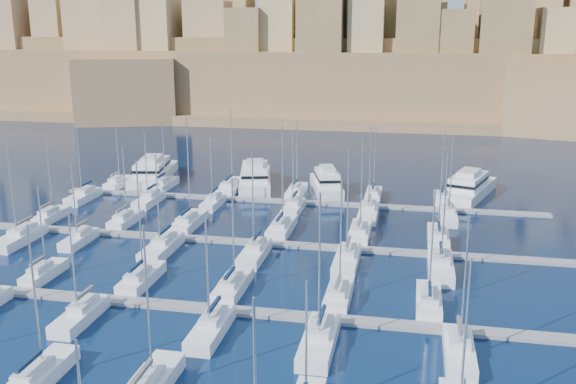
% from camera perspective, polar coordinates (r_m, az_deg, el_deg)
% --- Properties ---
extents(ground, '(600.00, 600.00, 0.00)m').
position_cam_1_polar(ground, '(81.08, -3.62, -6.98)').
color(ground, black).
rests_on(ground, ground).
extents(pontoon_mid_near, '(84.00, 2.00, 0.40)m').
position_cam_1_polar(pontoon_mid_near, '(70.42, -6.15, -10.34)').
color(pontoon_mid_near, slate).
rests_on(pontoon_mid_near, ground).
extents(pontoon_mid_far, '(84.00, 2.00, 0.40)m').
position_cam_1_polar(pontoon_mid_far, '(90.10, -2.01, -4.57)').
color(pontoon_mid_far, slate).
rests_on(pontoon_mid_far, ground).
extents(pontoon_far, '(84.00, 2.00, 0.40)m').
position_cam_1_polar(pontoon_far, '(110.65, 0.59, -0.89)').
color(pontoon_far, slate).
rests_on(pontoon_far, ground).
extents(sailboat_2, '(2.65, 8.83, 14.42)m').
position_cam_1_polar(sailboat_2, '(61.00, -21.22, -14.94)').
color(sailboat_2, white).
rests_on(sailboat_2, ground).
extents(sailboat_13, '(2.28, 7.59, 11.80)m').
position_cam_1_polar(sailboat_13, '(83.67, -20.88, -6.74)').
color(sailboat_13, white).
rests_on(sailboat_13, ground).
extents(sailboat_14, '(2.69, 8.98, 15.12)m').
position_cam_1_polar(sailboat_14, '(78.60, -12.92, -7.47)').
color(sailboat_14, white).
rests_on(sailboat_14, ground).
extents(sailboat_15, '(2.73, 9.10, 13.63)m').
position_cam_1_polar(sailboat_15, '(74.95, -4.92, -8.26)').
color(sailboat_15, white).
rests_on(sailboat_15, ground).
extents(sailboat_16, '(2.66, 8.86, 14.10)m').
position_cam_1_polar(sailboat_16, '(72.60, 4.55, -9.03)').
color(sailboat_16, white).
rests_on(sailboat_16, ground).
extents(sailboat_17, '(2.69, 8.96, 13.41)m').
position_cam_1_polar(sailboat_17, '(72.33, 12.40, -9.45)').
color(sailboat_17, white).
rests_on(sailboat_17, ground).
extents(sailboat_20, '(2.56, 8.54, 12.33)m').
position_cam_1_polar(sailboat_20, '(70.92, -17.97, -10.36)').
color(sailboat_20, white).
rests_on(sailboat_20, ground).
extents(sailboat_21, '(2.70, 8.99, 12.68)m').
position_cam_1_polar(sailboat_21, '(65.35, -6.85, -11.93)').
color(sailboat_21, white).
rests_on(sailboat_21, ground).
extents(sailboat_22, '(2.99, 9.96, 15.75)m').
position_cam_1_polar(sailboat_22, '(62.65, 2.80, -13.03)').
color(sailboat_22, white).
rests_on(sailboat_22, ground).
extents(sailboat_23, '(2.71, 9.03, 14.19)m').
position_cam_1_polar(sailboat_23, '(62.78, 14.96, -13.51)').
color(sailboat_23, white).
rests_on(sailboat_23, ground).
extents(sailboat_24, '(2.40, 8.01, 14.25)m').
position_cam_1_polar(sailboat_24, '(107.76, -20.29, -1.95)').
color(sailboat_24, white).
rests_on(sailboat_24, ground).
extents(sailboat_25, '(2.51, 8.38, 12.27)m').
position_cam_1_polar(sailboat_25, '(102.08, -14.25, -2.39)').
color(sailboat_25, white).
rests_on(sailboat_25, ground).
extents(sailboat_26, '(2.96, 9.87, 16.82)m').
position_cam_1_polar(sailboat_26, '(98.91, -8.79, -2.62)').
color(sailboat_26, white).
rests_on(sailboat_26, ground).
extents(sailboat_27, '(2.97, 9.91, 16.15)m').
position_cam_1_polar(sailboat_27, '(95.10, -0.57, -3.15)').
color(sailboat_27, white).
rests_on(sailboat_27, ground).
extents(sailboat_28, '(2.88, 9.60, 15.29)m').
position_cam_1_polar(sailboat_28, '(93.39, 6.41, -3.59)').
color(sailboat_28, white).
rests_on(sailboat_28, ground).
extents(sailboat_29, '(2.91, 9.69, 14.00)m').
position_cam_1_polar(sailboat_29, '(93.27, 13.20, -3.93)').
color(sailboat_29, white).
rests_on(sailboat_29, ground).
extents(sailboat_30, '(3.01, 10.04, 16.57)m').
position_cam_1_polar(sailboat_30, '(98.30, -22.75, -3.73)').
color(sailboat_30, white).
rests_on(sailboat_30, ground).
extents(sailboat_31, '(2.30, 7.67, 12.01)m').
position_cam_1_polar(sailboat_31, '(94.87, -18.06, -3.98)').
color(sailboat_31, white).
rests_on(sailboat_31, ground).
extents(sailboat_32, '(2.98, 9.94, 13.95)m').
position_cam_1_polar(sailboat_32, '(88.49, -11.14, -4.83)').
color(sailboat_32, white).
rests_on(sailboat_32, ground).
extents(sailboat_33, '(2.79, 9.29, 14.47)m').
position_cam_1_polar(sailboat_33, '(84.90, -2.97, -5.41)').
color(sailboat_33, white).
rests_on(sailboat_33, ground).
extents(sailboat_34, '(2.95, 9.82, 15.75)m').
position_cam_1_polar(sailboat_34, '(82.66, 5.25, -6.02)').
color(sailboat_34, white).
rests_on(sailboat_34, ground).
extents(sailboat_35, '(3.06, 10.19, 15.39)m').
position_cam_1_polar(sailboat_35, '(82.24, 13.40, -6.48)').
color(sailboat_35, white).
rests_on(sailboat_35, ground).
extents(sailboat_36, '(2.48, 8.28, 13.76)m').
position_cam_1_polar(sailboat_36, '(126.10, -14.85, 0.81)').
color(sailboat_36, white).
rests_on(sailboat_36, ground).
extents(sailboat_37, '(2.69, 8.98, 12.96)m').
position_cam_1_polar(sailboat_37, '(122.74, -10.97, 0.66)').
color(sailboat_37, white).
rests_on(sailboat_37, ground).
extents(sailboat_38, '(3.19, 10.63, 15.44)m').
position_cam_1_polar(sailboat_38, '(119.30, -5.07, 0.49)').
color(sailboat_38, white).
rests_on(sailboat_38, ground).
extents(sailboat_39, '(2.66, 8.88, 13.63)m').
position_cam_1_polar(sailboat_39, '(115.69, 0.74, 0.08)').
color(sailboat_39, white).
rests_on(sailboat_39, ground).
extents(sailboat_40, '(2.60, 8.68, 13.35)m').
position_cam_1_polar(sailboat_40, '(113.99, 7.60, -0.27)').
color(sailboat_40, white).
rests_on(sailboat_40, ground).
extents(sailboat_41, '(2.41, 8.03, 13.08)m').
position_cam_1_polar(sailboat_41, '(113.62, 13.47, -0.61)').
color(sailboat_41, white).
rests_on(sailboat_41, ground).
extents(sailboat_42, '(2.74, 9.13, 13.86)m').
position_cam_1_polar(sailboat_42, '(117.79, -17.70, -0.36)').
color(sailboat_42, white).
rests_on(sailboat_42, ground).
extents(sailboat_43, '(2.68, 8.94, 12.91)m').
position_cam_1_polar(sailboat_43, '(112.56, -12.22, -0.68)').
color(sailboat_43, white).
rests_on(sailboat_43, ground).
extents(sailboat_44, '(2.37, 7.91, 12.28)m').
position_cam_1_polar(sailboat_44, '(109.12, -6.67, -0.93)').
color(sailboat_44, white).
rests_on(sailboat_44, ground).
extents(sailboat_45, '(2.70, 9.00, 13.49)m').
position_cam_1_polar(sailboat_45, '(105.26, 0.50, -1.40)').
color(sailboat_45, white).
rests_on(sailboat_45, ground).
extents(sailboat_46, '(2.94, 9.81, 14.89)m').
position_cam_1_polar(sailboat_46, '(103.39, 7.17, -1.81)').
color(sailboat_46, white).
rests_on(sailboat_46, ground).
extents(sailboat_47, '(2.57, 8.57, 13.55)m').
position_cam_1_polar(sailboat_47, '(103.95, 14.05, -2.06)').
color(sailboat_47, white).
rests_on(sailboat_47, ground).
extents(motor_yacht_a, '(9.28, 20.54, 5.25)m').
position_cam_1_polar(motor_yacht_a, '(129.29, -11.91, 1.77)').
color(motor_yacht_a, white).
rests_on(motor_yacht_a, ground).
extents(motor_yacht_b, '(9.88, 19.67, 5.25)m').
position_cam_1_polar(motor_yacht_b, '(122.30, -2.95, 1.34)').
color(motor_yacht_b, white).
rests_on(motor_yacht_b, ground).
extents(motor_yacht_c, '(8.19, 15.22, 5.25)m').
position_cam_1_polar(motor_yacht_c, '(117.73, 3.45, 0.81)').
color(motor_yacht_c, white).
rests_on(motor_yacht_c, ground).
extents(motor_yacht_d, '(11.14, 19.13, 5.25)m').
position_cam_1_polar(motor_yacht_d, '(118.94, 15.77, 0.42)').
color(motor_yacht_d, white).
rests_on(motor_yacht_d, ground).
extents(fortified_city, '(460.00, 108.95, 59.52)m').
position_cam_1_polar(fortified_city, '(229.40, 6.35, 10.80)').
color(fortified_city, brown).
rests_on(fortified_city, ground).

